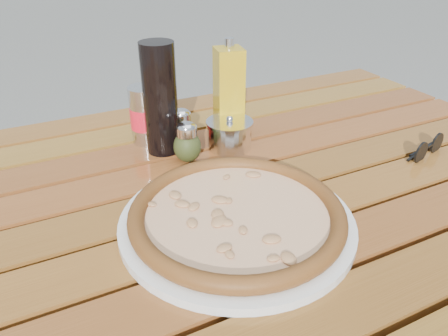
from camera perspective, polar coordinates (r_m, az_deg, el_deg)
name	(u,v)px	position (r m, az deg, el deg)	size (l,w,h in m)	color
table	(229,222)	(0.81, 0.63, -7.13)	(1.40, 0.90, 0.75)	#35210C
plate	(237,222)	(0.68, 1.68, -7.05)	(0.36, 0.36, 0.01)	silver
pizza	(237,214)	(0.67, 1.70, -5.97)	(0.38, 0.38, 0.03)	#FEE0B6
pepper_shaker	(182,128)	(0.91, -5.56, 5.18)	(0.06, 0.06, 0.08)	red
oregano_shaker	(187,143)	(0.84, -4.84, 3.33)	(0.06, 0.06, 0.08)	#3A431A
dark_bottle	(160,99)	(0.86, -8.33, 8.88)	(0.07, 0.07, 0.22)	black
soda_can	(146,115)	(0.93, -10.12, 6.78)	(0.08, 0.08, 0.12)	silver
olive_oil_cruet	(229,93)	(0.93, 0.63, 9.78)	(0.06, 0.06, 0.21)	#B38F13
parmesan_tin	(230,134)	(0.89, 0.72, 4.46)	(0.12, 0.12, 0.07)	silver
sunglasses	(428,148)	(0.96, 25.05, 2.33)	(0.11, 0.05, 0.04)	black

